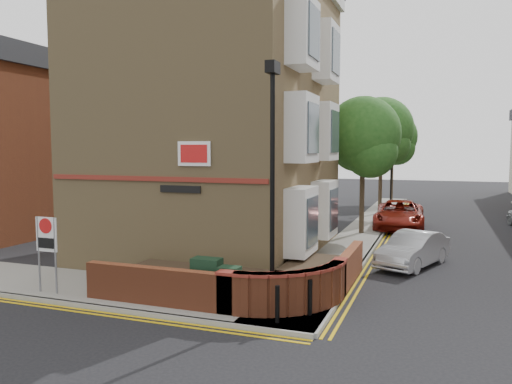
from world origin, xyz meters
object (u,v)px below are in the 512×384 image
Objects in this scene: utility_cabinet_large at (207,280)px; zone_sign at (47,240)px; lamppost at (272,186)px; silver_car_near at (413,249)px.

zone_sign is at bearing -170.31° from utility_cabinet_large.
zone_sign is (-6.60, -0.70, -1.70)m from lamppost.
lamppost is 1.66× the size of silver_car_near.
silver_car_near is at bearing 37.65° from zone_sign.
utility_cabinet_large is at bearing 9.69° from zone_sign.
zone_sign reaches higher than silver_car_near.
lamppost is at bearing -94.10° from silver_car_near.
lamppost is 5.25× the size of utility_cabinet_large.
utility_cabinet_large is 0.32× the size of silver_car_near.
silver_car_near is (3.13, 6.80, -2.72)m from lamppost.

